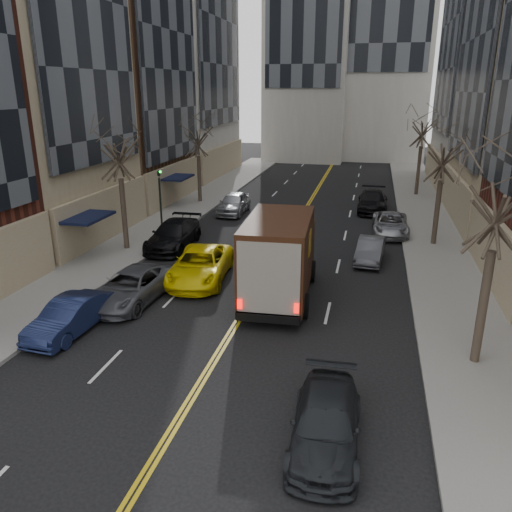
{
  "coord_description": "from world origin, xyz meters",
  "views": [
    {
      "loc": [
        4.91,
        -5.4,
        9.04
      ],
      "look_at": [
        0.31,
        14.3,
        2.2
      ],
      "focal_mm": 35.0,
      "sensor_mm": 36.0,
      "label": 1
    }
  ],
  "objects_px": {
    "ups_truck": "(280,257)",
    "observer_sedan": "(326,423)",
    "taxi": "(200,265)",
    "pedestrian": "(249,283)"
  },
  "relations": [
    {
      "from": "observer_sedan",
      "to": "pedestrian",
      "type": "xyz_separation_m",
      "value": [
        -4.22,
        8.54,
        0.28
      ]
    },
    {
      "from": "ups_truck",
      "to": "pedestrian",
      "type": "distance_m",
      "value": 1.78
    },
    {
      "from": "observer_sedan",
      "to": "taxi",
      "type": "relative_size",
      "value": 0.81
    },
    {
      "from": "ups_truck",
      "to": "pedestrian",
      "type": "bearing_deg",
      "value": -149.78
    },
    {
      "from": "observer_sedan",
      "to": "taxi",
      "type": "bearing_deg",
      "value": 122.36
    },
    {
      "from": "observer_sedan",
      "to": "taxi",
      "type": "height_order",
      "value": "taxi"
    },
    {
      "from": "taxi",
      "to": "pedestrian",
      "type": "height_order",
      "value": "pedestrian"
    },
    {
      "from": "ups_truck",
      "to": "taxi",
      "type": "bearing_deg",
      "value": 159.72
    },
    {
      "from": "ups_truck",
      "to": "observer_sedan",
      "type": "xyz_separation_m",
      "value": [
        3.0,
        -9.34,
        -1.3
      ]
    },
    {
      "from": "ups_truck",
      "to": "taxi",
      "type": "height_order",
      "value": "ups_truck"
    }
  ]
}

